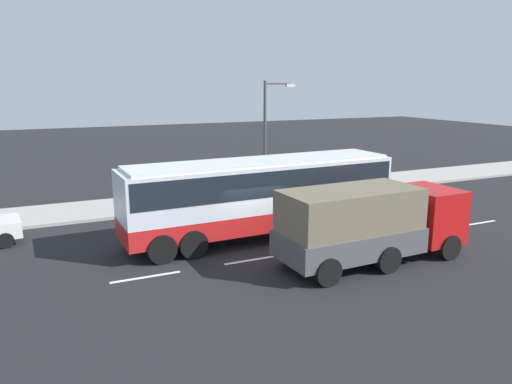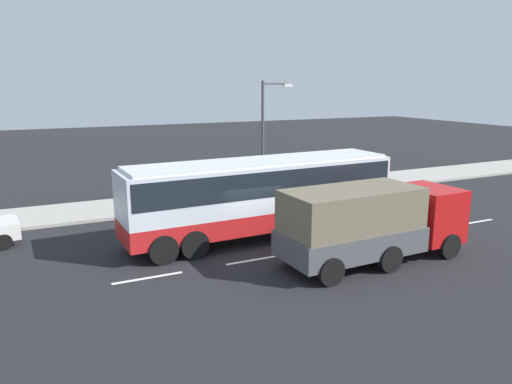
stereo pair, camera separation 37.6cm
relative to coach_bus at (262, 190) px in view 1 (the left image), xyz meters
name	(u,v)px [view 1 (the left image)]	position (x,y,z in m)	size (l,w,h in m)	color
ground_plane	(248,245)	(-0.95, -0.78, -2.08)	(120.00, 120.00, 0.00)	black
sidewalk_curb	(190,200)	(-0.95, 7.40, -2.01)	(80.00, 4.00, 0.15)	#A8A399
lane_centreline	(267,257)	(-0.91, -2.41, -2.08)	(36.67, 0.16, 0.01)	white
coach_bus	(262,190)	(0.00, 0.00, 0.00)	(11.88, 3.05, 3.35)	red
cargo_truck	(370,221)	(2.34, -4.34, -0.53)	(7.34, 2.81, 2.84)	red
pedestrian_near_curb	(287,176)	(4.98, 7.04, -1.03)	(0.32, 0.32, 1.58)	#38334C
pedestrian_at_crossing	(153,185)	(-3.02, 7.19, -0.90)	(0.32, 0.32, 1.78)	#38334C
street_lamp	(268,132)	(3.06, 5.68, 1.82)	(1.84, 0.24, 6.46)	#47474C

